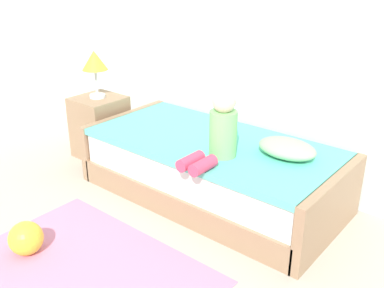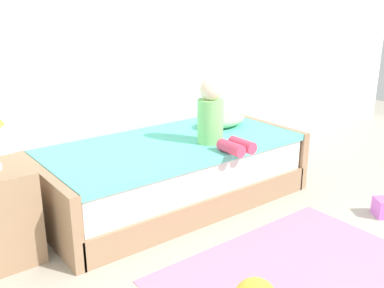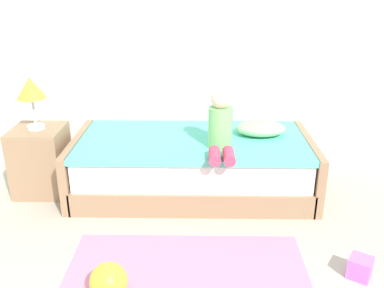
# 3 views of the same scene
# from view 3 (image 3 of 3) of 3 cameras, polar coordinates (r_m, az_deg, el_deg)

# --- Properties ---
(wall_rear) EXTENTS (7.20, 0.10, 2.90)m
(wall_rear) POSITION_cam_3_polar(r_m,az_deg,el_deg) (4.09, 4.16, 16.33)
(wall_rear) COLOR silver
(wall_rear) RESTS_ON ground
(bed) EXTENTS (2.11, 1.00, 0.50)m
(bed) POSITION_cam_3_polar(r_m,az_deg,el_deg) (3.81, 0.06, -2.85)
(bed) COLOR #997556
(bed) RESTS_ON ground
(nightstand) EXTENTS (0.44, 0.44, 0.60)m
(nightstand) POSITION_cam_3_polar(r_m,az_deg,el_deg) (4.01, -19.65, -2.08)
(nightstand) COLOR #997556
(nightstand) RESTS_ON ground
(table_lamp) EXTENTS (0.24, 0.24, 0.45)m
(table_lamp) POSITION_cam_3_polar(r_m,az_deg,el_deg) (3.81, -20.85, 6.73)
(table_lamp) COLOR silver
(table_lamp) RESTS_ON nightstand
(child_figure) EXTENTS (0.20, 0.51, 0.50)m
(child_figure) POSITION_cam_3_polar(r_m,az_deg,el_deg) (3.43, 3.89, 2.51)
(child_figure) COLOR #7FC672
(child_figure) RESTS_ON bed
(pillow) EXTENTS (0.44, 0.30, 0.13)m
(pillow) POSITION_cam_3_polar(r_m,az_deg,el_deg) (3.82, 9.21, 2.10)
(pillow) COLOR #99CC8C
(pillow) RESTS_ON bed
(toy_ball) EXTENTS (0.23, 0.23, 0.23)m
(toy_ball) POSITION_cam_3_polar(r_m,az_deg,el_deg) (2.73, -11.17, -17.66)
(toy_ball) COLOR yellow
(toy_ball) RESTS_ON ground
(area_rug) EXTENTS (1.60, 1.10, 0.01)m
(area_rug) POSITION_cam_3_polar(r_m,az_deg,el_deg) (2.83, -0.79, -18.44)
(area_rug) COLOR pink
(area_rug) RESTS_ON ground
(toy_block) EXTENTS (0.19, 0.19, 0.14)m
(toy_block) POSITION_cam_3_polar(r_m,az_deg,el_deg) (3.06, 21.64, -15.17)
(toy_block) COLOR #CC66D8
(toy_block) RESTS_ON ground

